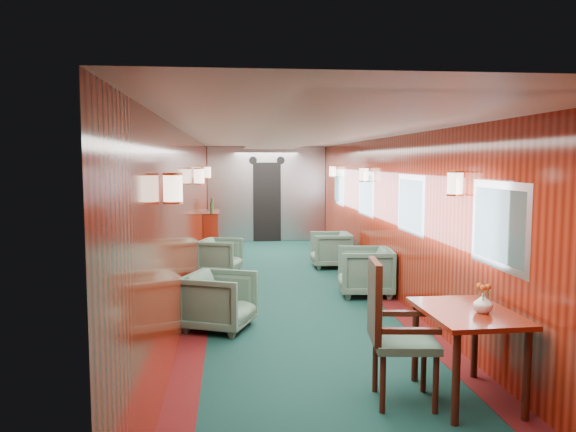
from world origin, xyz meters
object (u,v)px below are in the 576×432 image
object	(u,v)px
armchair_right_near	(365,271)
side_chair	(391,326)
armchair_right_far	(331,250)
armchair_left_near	(219,301)
armchair_left_far	(221,256)
dining_table	(467,325)
credenza	(211,232)

from	to	relation	value
armchair_right_near	side_chair	bearing A→B (deg)	-3.81
side_chair	armchair_right_far	world-z (taller)	side_chair
armchair_left_near	armchair_left_far	size ratio (longest dim) A/B	1.10
armchair_left_near	armchair_right_near	bearing A→B (deg)	-32.99
dining_table	armchair_left_far	distance (m)	6.09
credenza	armchair_right_far	world-z (taller)	credenza
dining_table	armchair_right_near	world-z (taller)	dining_table
side_chair	armchair_left_far	bearing A→B (deg)	111.56
dining_table	armchair_right_near	xyz separation A→B (m)	(0.04, 3.76, -0.29)
armchair_right_near	armchair_right_far	bearing A→B (deg)	-170.37
armchair_left_near	armchair_left_far	world-z (taller)	armchair_left_near
credenza	armchair_left_far	distance (m)	2.12
credenza	armchair_left_near	bearing A→B (deg)	-87.14
dining_table	credenza	world-z (taller)	credenza
armchair_left_near	armchair_left_far	distance (m)	3.44
side_chair	armchair_left_near	xyz separation A→B (m)	(-1.47, 2.23, -0.31)
side_chair	armchair_left_near	distance (m)	2.69
armchair_right_far	armchair_right_near	bearing A→B (deg)	4.77
credenza	armchair_right_near	xyz separation A→B (m)	(2.44, -4.02, -0.12)
armchair_left_far	armchair_right_far	distance (m)	2.13
credenza	armchair_right_far	size ratio (longest dim) A/B	1.64
side_chair	armchair_right_near	size ratio (longest dim) A/B	1.51
credenza	armchair_left_far	bearing A→B (deg)	-83.67
armchair_left_far	credenza	bearing A→B (deg)	23.16
dining_table	credenza	distance (m)	8.15
armchair_right_far	credenza	bearing A→B (deg)	-124.70
armchair_right_far	side_chair	bearing A→B (deg)	-3.61
armchair_right_far	dining_table	bearing A→B (deg)	2.60
dining_table	side_chair	world-z (taller)	side_chair
side_chair	armchair_right_far	bearing A→B (deg)	91.13
dining_table	armchair_left_near	size ratio (longest dim) A/B	1.38
side_chair	armchair_left_near	world-z (taller)	side_chair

